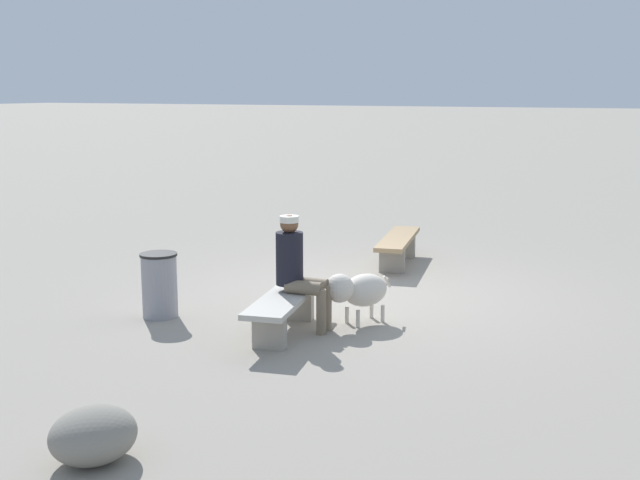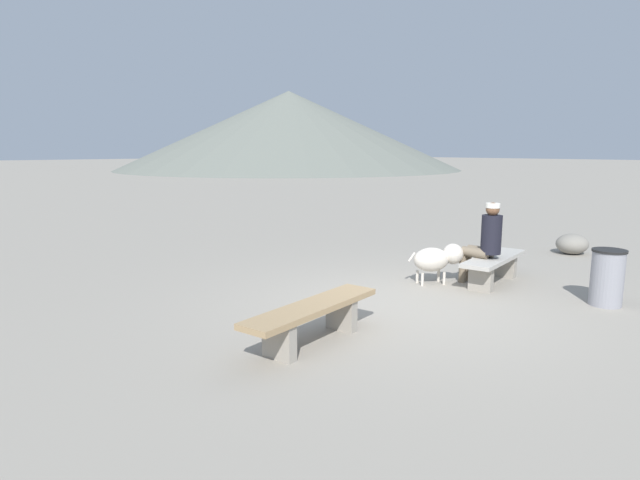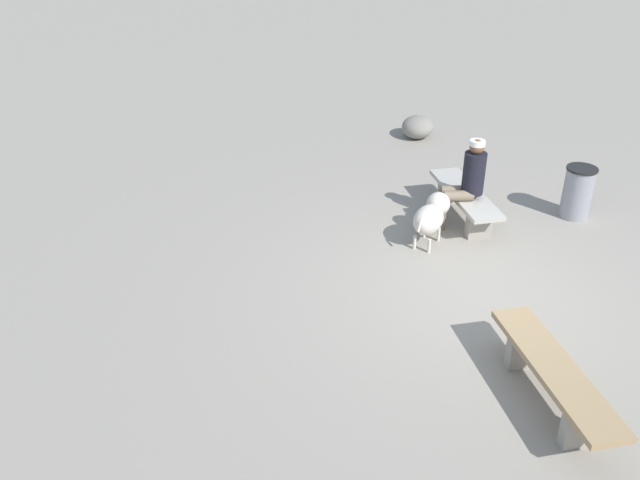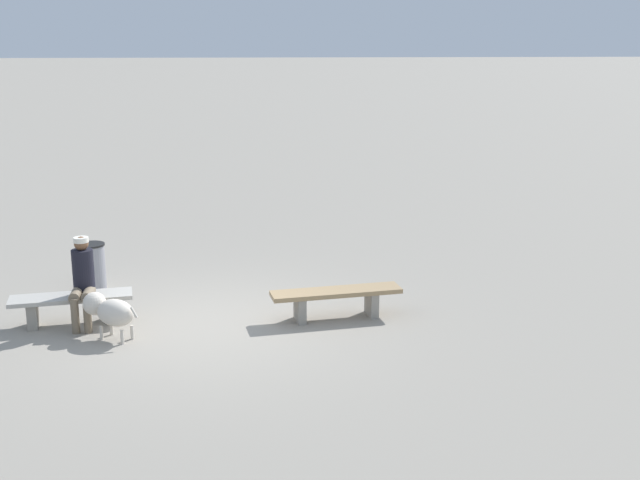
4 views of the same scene
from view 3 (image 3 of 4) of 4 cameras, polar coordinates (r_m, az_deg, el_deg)
The scene contains 7 objects.
ground at distance 8.32m, azimuth 13.44°, elevation -4.58°, with size 210.00×210.00×0.06m, color gray.
bench_left at distance 6.78m, azimuth 19.04°, elevation -10.77°, with size 1.94×0.74×0.43m.
bench_right at distance 9.82m, azimuth 12.06°, elevation 3.34°, with size 1.75×0.75×0.43m.
seated_person at distance 9.47m, azimuth 12.23°, elevation 5.05°, with size 0.34×0.62×1.28m.
dog at distance 9.09m, azimuth 9.34°, elevation 2.09°, with size 0.81×0.64×0.62m.
trash_bin at distance 10.32m, azimuth 20.84°, elevation 3.77°, with size 0.43×0.43×0.76m.
boulder at distance 12.79m, azimuth 8.19°, elevation 9.39°, with size 0.58×0.64×0.41m, color gray.
Camera 3 is at (-6.66, 2.09, 4.50)m, focal length 38.06 mm.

